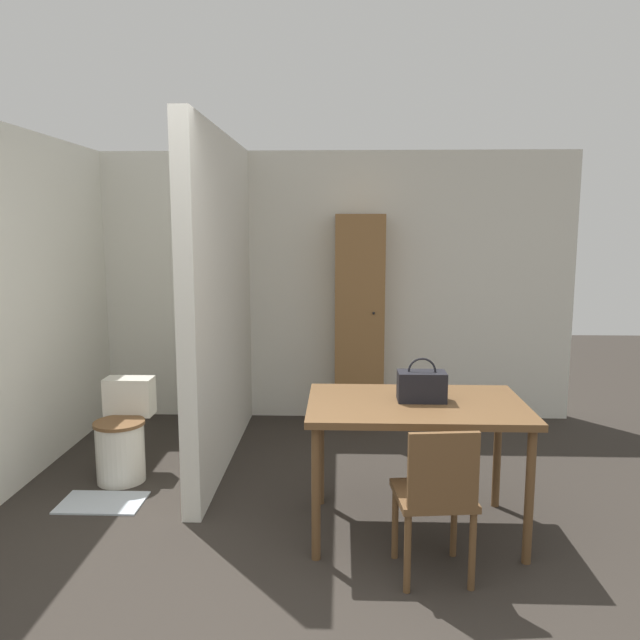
% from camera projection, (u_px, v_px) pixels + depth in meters
% --- Properties ---
extents(wall_back, '(4.89, 0.12, 2.50)m').
position_uv_depth(wall_back, '(311.00, 287.00, 5.90)').
color(wall_back, silver).
rests_on(wall_back, ground_plane).
extents(wall_left, '(0.12, 4.34, 2.50)m').
position_uv_depth(wall_left, '(6.00, 310.00, 4.26)').
color(wall_left, silver).
rests_on(wall_left, ground_plane).
extents(partition_wall, '(0.12, 2.21, 2.50)m').
position_uv_depth(partition_wall, '(221.00, 301.00, 4.77)').
color(partition_wall, silver).
rests_on(partition_wall, ground_plane).
extents(dining_table, '(1.27, 0.82, 0.80)m').
position_uv_depth(dining_table, '(416.00, 415.00, 3.66)').
color(dining_table, brown).
rests_on(dining_table, ground_plane).
extents(wooden_chair, '(0.43, 0.43, 0.83)m').
position_uv_depth(wooden_chair, '(436.00, 495.00, 3.17)').
color(wooden_chair, brown).
rests_on(wooden_chair, ground_plane).
extents(toilet, '(0.36, 0.51, 0.70)m').
position_uv_depth(toilet, '(123.00, 437.00, 4.51)').
color(toilet, silver).
rests_on(toilet, ground_plane).
extents(handbag, '(0.28, 0.16, 0.26)m').
position_uv_depth(handbag, '(422.00, 386.00, 3.66)').
color(handbag, black).
rests_on(handbag, dining_table).
extents(wooden_cabinet, '(0.44, 0.35, 1.92)m').
position_uv_depth(wooden_cabinet, '(359.00, 321.00, 5.69)').
color(wooden_cabinet, brown).
rests_on(wooden_cabinet, ground_plane).
extents(bath_mat, '(0.54, 0.35, 0.01)m').
position_uv_depth(bath_mat, '(102.00, 503.00, 4.13)').
color(bath_mat, '#B2BCC6').
rests_on(bath_mat, ground_plane).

